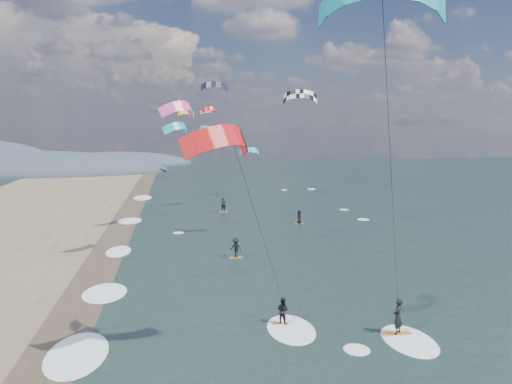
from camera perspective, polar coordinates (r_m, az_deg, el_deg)
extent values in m
cube|color=#382D23|center=(30.94, -20.58, -13.91)|extent=(3.00, 240.00, 0.00)
ellipsoid|color=#3D4756|center=(123.52, -24.99, 1.96)|extent=(64.00, 24.00, 10.00)
ellipsoid|color=#3D4756|center=(139.54, -15.59, 3.01)|extent=(40.00, 18.00, 7.00)
cube|color=#BF6C21|center=(28.75, 15.83, -15.34)|extent=(1.57, 0.47, 0.07)
imported|color=black|center=(28.38, 15.90, -13.48)|extent=(0.83, 0.83, 1.94)
ellipsoid|color=white|center=(28.23, 17.10, -15.92)|extent=(2.60, 4.20, 0.12)
cylinder|color=black|center=(23.05, 15.22, 1.41)|extent=(0.02, 0.02, 16.54)
cube|color=#BF6C21|center=(29.11, 3.06, -14.76)|extent=(1.16, 0.36, 0.05)
imported|color=black|center=(28.82, 3.07, -13.36)|extent=(0.90, 0.90, 1.47)
ellipsoid|color=white|center=(28.46, 4.02, -15.37)|extent=(2.60, 4.20, 0.12)
cylinder|color=black|center=(24.15, 0.56, -4.56)|extent=(0.02, 0.02, 11.73)
cube|color=#BF6C21|center=(42.28, -2.32, -7.47)|extent=(1.10, 0.35, 0.05)
imported|color=black|center=(42.06, -2.32, -6.37)|extent=(1.21, 1.13, 1.63)
cube|color=#BF6C21|center=(56.39, 4.97, -3.58)|extent=(1.10, 0.35, 0.05)
imported|color=black|center=(56.24, 4.98, -2.79)|extent=(0.65, 0.84, 1.53)
cube|color=#BF6C21|center=(63.56, -3.73, -2.26)|extent=(1.10, 0.35, 0.05)
imported|color=black|center=(63.41, -3.74, -1.47)|extent=(0.65, 0.44, 1.73)
ellipsoid|color=white|center=(27.10, -19.75, -17.08)|extent=(2.40, 5.40, 0.11)
ellipsoid|color=white|center=(35.35, -17.00, -10.98)|extent=(2.40, 5.40, 0.11)
ellipsoid|color=white|center=(45.82, -15.09, -6.56)|extent=(2.40, 5.40, 0.11)
ellipsoid|color=white|center=(59.42, -13.66, -3.21)|extent=(2.40, 5.40, 0.11)
ellipsoid|color=white|center=(77.12, -12.58, -0.65)|extent=(2.40, 5.40, 0.11)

